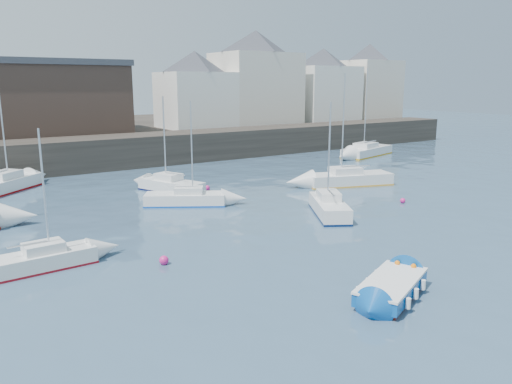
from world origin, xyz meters
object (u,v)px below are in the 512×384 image
buoy_mid (403,203)px  sailboat_g (367,151)px  sailboat_f (171,185)px  sailboat_h (3,185)px  sailboat_a (40,260)px  sailboat_c (329,207)px  buoy_near (164,264)px  sailboat_d (348,179)px  buoy_far (207,190)px  blue_dinghy (391,287)px  sailboat_b (186,198)px

buoy_mid → sailboat_g: bearing=50.1°
sailboat_f → sailboat_h: size_ratio=0.83×
sailboat_a → sailboat_f: sailboat_f is taller
sailboat_c → buoy_near: bearing=-168.9°
sailboat_d → buoy_mid: 6.73m
sailboat_d → sailboat_h: sailboat_d is taller
buoy_far → buoy_mid: bearing=-50.1°
blue_dinghy → sailboat_h: bearing=108.2°
sailboat_b → sailboat_f: (0.92, 4.40, 0.05)m
sailboat_f → buoy_near: 15.66m
sailboat_b → buoy_mid: (12.65, -7.80, -0.45)m
sailboat_a → sailboat_b: 12.88m
sailboat_h → buoy_mid: size_ratio=23.45×
sailboat_h → buoy_near: (3.87, -21.14, -0.56)m
sailboat_f → buoy_mid: (11.73, -12.20, -0.50)m
sailboat_d → sailboat_c: bearing=-141.0°
buoy_mid → buoy_near: bearing=-174.0°
blue_dinghy → sailboat_f: size_ratio=0.61×
blue_dinghy → sailboat_c: sailboat_c is taller
sailboat_b → buoy_mid: bearing=-31.7°
sailboat_h → sailboat_b: bearing=-49.7°
sailboat_d → sailboat_f: sailboat_d is taller
sailboat_a → buoy_far: bearing=37.0°
sailboat_g → sailboat_f: bearing=-168.5°
sailboat_f → sailboat_a: bearing=-134.6°
sailboat_c → buoy_far: bearing=105.2°
sailboat_g → sailboat_d: bearing=-140.8°
sailboat_a → buoy_mid: bearing=-1.3°
sailboat_b → buoy_mid: sailboat_b is taller
sailboat_g → buoy_mid: (-14.70, -17.58, -0.55)m
sailboat_f → buoy_near: size_ratio=16.52×
sailboat_b → buoy_near: size_ratio=16.07×
sailboat_c → buoy_far: (-2.90, 10.64, -0.53)m
sailboat_b → buoy_near: bearing=-120.8°
sailboat_b → sailboat_f: bearing=78.2°
sailboat_c → sailboat_a: bearing=179.7°
sailboat_d → sailboat_g: bearing=39.2°
sailboat_f → sailboat_d: bearing=-23.4°
blue_dinghy → sailboat_b: bearing=90.0°
sailboat_a → sailboat_g: bearing=24.2°
sailboat_b → sailboat_f: sailboat_f is taller
buoy_mid → buoy_far: buoy_far is taller
sailboat_h → buoy_far: 15.40m
sailboat_a → buoy_near: bearing=-27.0°
buoy_far → sailboat_d: bearing=-23.1°
sailboat_a → sailboat_c: (16.91, -0.08, 0.10)m
sailboat_c → sailboat_d: size_ratio=0.79×
blue_dinghy → sailboat_a: (-10.61, 10.65, 0.02)m
sailboat_b → sailboat_h: 14.96m
sailboat_h → buoy_far: size_ratio=20.00×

